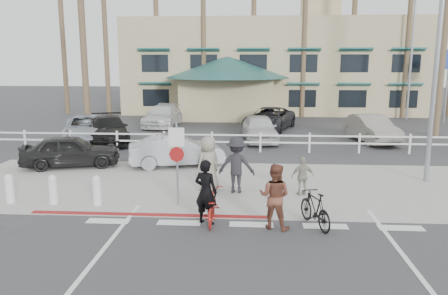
# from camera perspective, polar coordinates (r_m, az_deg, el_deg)

# --- Properties ---
(ground) EXTENTS (140.00, 140.00, 0.00)m
(ground) POSITION_cam_1_polar(r_m,az_deg,el_deg) (11.59, 3.58, -11.14)
(ground) COLOR #333335
(bike_path) EXTENTS (12.00, 16.00, 0.01)m
(bike_path) POSITION_cam_1_polar(r_m,az_deg,el_deg) (9.77, 3.53, -15.55)
(bike_path) COLOR #333335
(bike_path) RESTS_ON ground
(sidewalk_plaza) EXTENTS (22.00, 7.00, 0.01)m
(sidewalk_plaza) POSITION_cam_1_polar(r_m,az_deg,el_deg) (15.85, 3.65, -4.97)
(sidewalk_plaza) COLOR gray
(sidewalk_plaza) RESTS_ON ground
(cross_street) EXTENTS (40.00, 5.00, 0.01)m
(cross_street) POSITION_cam_1_polar(r_m,az_deg,el_deg) (19.72, 3.68, -1.77)
(cross_street) COLOR #333335
(cross_street) RESTS_ON ground
(parking_lot) EXTENTS (50.00, 16.00, 0.01)m
(parking_lot) POSITION_cam_1_polar(r_m,az_deg,el_deg) (29.06, 3.73, 2.38)
(parking_lot) COLOR #333335
(parking_lot) RESTS_ON ground
(curb_red) EXTENTS (7.00, 0.25, 0.02)m
(curb_red) POSITION_cam_1_polar(r_m,az_deg,el_deg) (13.05, -9.84, -8.65)
(curb_red) COLOR maroon
(curb_red) RESTS_ON ground
(rail_fence) EXTENTS (29.40, 0.16, 1.00)m
(rail_fence) POSITION_cam_1_polar(r_m,az_deg,el_deg) (21.59, 5.04, 0.68)
(rail_fence) COLOR silver
(rail_fence) RESTS_ON ground
(building) EXTENTS (28.00, 16.00, 11.30)m
(building) POSITION_cam_1_polar(r_m,az_deg,el_deg) (41.80, 6.67, 12.73)
(building) COLOR tan
(building) RESTS_ON ground
(sign_post) EXTENTS (0.50, 0.10, 2.90)m
(sign_post) POSITION_cam_1_polar(r_m,az_deg,el_deg) (13.46, -6.15, -1.56)
(sign_post) COLOR gray
(sign_post) RESTS_ON ground
(bollard_0) EXTENTS (0.26, 0.26, 0.95)m
(bollard_0) POSITION_cam_1_polar(r_m,az_deg,el_deg) (14.15, -16.27, -5.39)
(bollard_0) COLOR silver
(bollard_0) RESTS_ON ground
(bollard_1) EXTENTS (0.26, 0.26, 0.95)m
(bollard_1) POSITION_cam_1_polar(r_m,az_deg,el_deg) (14.69, -21.44, -5.13)
(bollard_1) COLOR silver
(bollard_1) RESTS_ON ground
(bollard_2) EXTENTS (0.26, 0.26, 0.95)m
(bollard_2) POSITION_cam_1_polar(r_m,az_deg,el_deg) (15.33, -26.19, -4.85)
(bollard_2) COLOR silver
(bollard_2) RESTS_ON ground
(streetlight_0) EXTENTS (0.60, 2.00, 9.00)m
(streetlight_0) POSITION_cam_1_polar(r_m,az_deg,el_deg) (17.49, 26.05, 10.37)
(streetlight_0) COLOR gray
(streetlight_0) RESTS_ON ground
(streetlight_1) EXTENTS (0.60, 2.00, 9.50)m
(streetlight_1) POSITION_cam_1_polar(r_m,az_deg,el_deg) (36.75, 23.26, 10.76)
(streetlight_1) COLOR gray
(streetlight_1) RESTS_ON ground
(info_sign) EXTENTS (1.20, 0.16, 5.60)m
(info_sign) POSITION_cam_1_polar(r_m,az_deg,el_deg) (35.64, 27.13, 7.32)
(info_sign) COLOR navy
(info_sign) RESTS_ON ground
(palm_0) EXTENTS (4.00, 4.00, 15.00)m
(palm_0) POSITION_cam_1_polar(r_m,az_deg,el_deg) (40.19, -20.42, 14.85)
(palm_0) COLOR #1E501F
(palm_0) RESTS_ON ground
(palm_1) EXTENTS (4.00, 4.00, 13.00)m
(palm_1) POSITION_cam_1_polar(r_m,az_deg,el_deg) (37.75, -15.23, 13.91)
(palm_1) COLOR #1E501F
(palm_1) RESTS_ON ground
(palm_2) EXTENTS (4.00, 4.00, 16.00)m
(palm_2) POSITION_cam_1_polar(r_m,az_deg,el_deg) (37.77, -8.84, 16.44)
(palm_2) COLOR #1E501F
(palm_2) RESTS_ON ground
(palm_3) EXTENTS (4.00, 4.00, 14.00)m
(palm_3) POSITION_cam_1_polar(r_m,az_deg,el_deg) (36.05, -2.71, 15.22)
(palm_3) COLOR #1E501F
(palm_3) RESTS_ON ground
(palm_4) EXTENTS (4.00, 4.00, 15.00)m
(palm_4) POSITION_cam_1_polar(r_m,az_deg,el_deg) (36.87, 3.90, 15.90)
(palm_4) COLOR #1E501F
(palm_4) RESTS_ON ground
(palm_5) EXTENTS (4.00, 4.00, 13.00)m
(palm_5) POSITION_cam_1_polar(r_m,az_deg,el_deg) (36.02, 10.46, 14.26)
(palm_5) COLOR #1E501F
(palm_5) RESTS_ON ground
(palm_6) EXTENTS (4.00, 4.00, 17.00)m
(palm_6) POSITION_cam_1_polar(r_m,az_deg,el_deg) (37.82, 16.69, 16.87)
(palm_6) COLOR #1E501F
(palm_6) RESTS_ON ground
(palm_7) EXTENTS (4.00, 4.00, 14.00)m
(palm_7) POSITION_cam_1_polar(r_m,az_deg,el_deg) (37.79, 23.01, 14.19)
(palm_7) COLOR #1E501F
(palm_7) RESTS_ON ground
(palm_10) EXTENTS (4.00, 4.00, 12.00)m
(palm_10) POSITION_cam_1_polar(r_m,az_deg,el_deg) (27.65, -17.98, 13.90)
(palm_10) COLOR #1E501F
(palm_10) RESTS_ON ground
(palm_11) EXTENTS (4.00, 4.00, 14.00)m
(palm_11) POSITION_cam_1_polar(r_m,az_deg,el_deg) (29.03, 27.02, 15.08)
(palm_11) COLOR #1E501F
(palm_11) RESTS_ON ground
(bike_red) EXTENTS (0.65, 1.76, 0.92)m
(bike_red) POSITION_cam_1_polar(r_m,az_deg,el_deg) (12.20, -1.67, -7.67)
(bike_red) COLOR maroon
(bike_red) RESTS_ON ground
(rider_red) EXTENTS (0.77, 0.65, 1.81)m
(rider_red) POSITION_cam_1_polar(r_m,az_deg,el_deg) (11.96, -2.39, -5.82)
(rider_red) COLOR black
(rider_red) RESTS_ON ground
(bike_black) EXTENTS (1.01, 1.72, 1.00)m
(bike_black) POSITION_cam_1_polar(r_m,az_deg,el_deg) (12.11, 11.80, -7.86)
(bike_black) COLOR black
(bike_black) RESTS_ON ground
(rider_black) EXTENTS (1.03, 0.91, 1.77)m
(rider_black) POSITION_cam_1_polar(r_m,az_deg,el_deg) (11.71, 6.62, -6.34)
(rider_black) COLOR brown
(rider_black) RESTS_ON ground
(pedestrian_a) EXTENTS (1.30, 0.82, 1.91)m
(pedestrian_a) POSITION_cam_1_polar(r_m,az_deg,el_deg) (14.78, 1.65, -2.31)
(pedestrian_a) COLOR black
(pedestrian_a) RESTS_ON ground
(pedestrian_child) EXTENTS (0.81, 0.45, 1.31)m
(pedestrian_child) POSITION_cam_1_polar(r_m,az_deg,el_deg) (14.75, 10.24, -3.72)
(pedestrian_child) COLOR gray
(pedestrian_child) RESTS_ON ground
(pedestrian_b) EXTENTS (1.10, 1.10, 1.92)m
(pedestrian_b) POSITION_cam_1_polar(r_m,az_deg,el_deg) (14.92, -2.05, -2.17)
(pedestrian_b) COLOR gray
(pedestrian_b) RESTS_ON ground
(car_white_sedan) EXTENTS (4.27, 2.47, 1.33)m
(car_white_sedan) POSITION_cam_1_polar(r_m,az_deg,el_deg) (18.73, -6.20, -0.43)
(car_white_sedan) COLOR #9D9EA4
(car_white_sedan) RESTS_ON ground
(car_red_compact) EXTENTS (4.32, 2.68, 1.37)m
(car_red_compact) POSITION_cam_1_polar(r_m,az_deg,el_deg) (19.61, -19.39, -0.42)
(car_red_compact) COLOR black
(car_red_compact) RESTS_ON ground
(lot_car_0) EXTENTS (4.11, 5.85, 1.48)m
(lot_car_0) POSITION_cam_1_polar(r_m,az_deg,el_deg) (25.47, -17.49, 2.34)
(lot_car_0) COLOR #929CA6
(lot_car_0) RESTS_ON ground
(lot_car_1) EXTENTS (3.71, 5.46, 1.47)m
(lot_car_1) POSITION_cam_1_polar(r_m,az_deg,el_deg) (24.92, -14.87, 2.29)
(lot_car_1) COLOR black
(lot_car_1) RESTS_ON ground
(lot_car_2) EXTENTS (2.20, 4.53, 1.49)m
(lot_car_2) POSITION_cam_1_polar(r_m,az_deg,el_deg) (24.50, 4.67, 2.50)
(lot_car_2) COLOR silver
(lot_car_2) RESTS_ON ground
(lot_car_3) EXTENTS (2.39, 4.78, 1.51)m
(lot_car_3) POSITION_cam_1_polar(r_m,az_deg,el_deg) (25.60, 18.69, 2.34)
(lot_car_3) COLOR gray
(lot_car_3) RESTS_ON ground
(lot_car_4) EXTENTS (2.25, 5.08, 1.45)m
(lot_car_4) POSITION_cam_1_polar(r_m,az_deg,el_deg) (30.61, -8.02, 4.10)
(lot_car_4) COLOR silver
(lot_car_4) RESTS_ON ground
(lot_car_5) EXTENTS (4.00, 5.83, 1.48)m
(lot_car_5) POSITION_cam_1_polar(r_m,az_deg,el_deg) (28.77, 5.93, 3.74)
(lot_car_5) COLOR #242429
(lot_car_5) RESTS_ON ground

